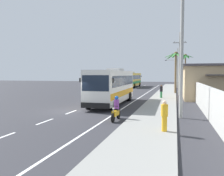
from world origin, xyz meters
TOP-DOWN VIEW (x-y plane):
  - ground_plane at (0.00, 0.00)m, footprint 160.00×160.00m
  - sidewalk_kerb at (6.80, 10.00)m, footprint 3.20×90.00m
  - lane_markings at (2.30, 14.48)m, footprint 3.81×71.00m
  - boundary_wall at (10.60, 14.00)m, footprint 0.24×60.00m
  - coach_bus_foreground at (1.93, 5.58)m, footprint 3.02×11.20m
  - coach_bus_far_lane at (-2.07, 38.15)m, footprint 3.07×12.31m
  - motorcycle_beside_bus at (4.42, -2.48)m, footprint 0.56×1.96m
  - pedestrian_near_kerb at (6.55, 12.19)m, footprint 0.36×0.36m
  - pedestrian_midwalk at (7.75, -5.27)m, footprint 0.36×0.36m
  - utility_pole_nearest at (8.67, -0.50)m, footprint 2.36×0.24m
  - utility_pole_mid at (8.79, 18.26)m, footprint 1.94×0.24m
  - utility_pole_far at (8.54, 37.02)m, footprint 4.10×0.24m
  - palm_nearest at (10.27, 35.24)m, footprint 3.07×3.10m
  - palm_second at (8.25, 20.47)m, footprint 3.77×3.78m

SIDE VIEW (x-z plane):
  - ground_plane at x=0.00m, z-range 0.00..0.00m
  - lane_markings at x=2.30m, z-range 0.00..0.01m
  - sidewalk_kerb at x=6.80m, z-range 0.00..0.14m
  - motorcycle_beside_bus at x=4.42m, z-range -0.16..1.50m
  - pedestrian_midwalk at x=7.75m, z-range 0.17..1.80m
  - pedestrian_near_kerb at x=6.55m, z-range 0.17..1.83m
  - boundary_wall at x=10.60m, z-range 0.00..2.24m
  - coach_bus_far_lane at x=-2.07m, z-range 0.08..3.78m
  - coach_bus_foreground at x=1.93m, z-range 0.08..3.85m
  - palm_second at x=8.25m, z-range 1.45..8.17m
  - utility_pole_mid at x=8.79m, z-range 0.17..9.50m
  - utility_pole_far at x=8.54m, z-range 0.33..9.35m
  - utility_pole_nearest at x=8.67m, z-range 0.23..10.55m
  - palm_nearest at x=10.27m, z-range 1.67..9.24m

